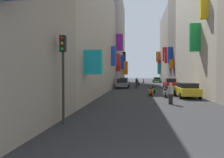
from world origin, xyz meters
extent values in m
plane|color=#2D2D30|center=(0.00, 30.00, 0.00)|extent=(140.00, 140.00, 0.00)
cube|color=#B2A899|center=(-8.00, 21.49, 6.77)|extent=(6.00, 23.90, 13.55)
cube|color=blue|center=(-4.65, 27.60, 4.80)|extent=(0.69, 0.56, 2.78)
cube|color=#19B2BF|center=(-4.37, 11.78, 3.15)|extent=(1.27, 0.57, 1.72)
cube|color=gray|center=(-8.00, 35.37, 7.89)|extent=(6.00, 3.85, 15.77)
cube|color=red|center=(-4.65, 34.47, 4.75)|extent=(0.71, 0.37, 2.09)
cube|color=purple|center=(-4.41, 34.90, 7.81)|extent=(1.19, 0.38, 2.94)
cube|color=red|center=(-4.61, 35.01, 3.56)|extent=(0.79, 0.37, 1.82)
cube|color=#9E9384|center=(-8.00, 48.65, 10.35)|extent=(6.00, 22.71, 20.69)
cube|color=orange|center=(-4.33, 50.41, 3.73)|extent=(1.35, 0.39, 3.09)
cube|color=blue|center=(-4.60, 44.02, 4.76)|extent=(0.80, 0.52, 3.07)
cube|color=black|center=(-4.64, 51.96, 6.39)|extent=(0.73, 0.50, 2.78)
cube|color=white|center=(-4.52, 57.01, 3.07)|extent=(0.96, 0.43, 2.38)
cube|color=#B2A899|center=(8.00, 24.26, 10.41)|extent=(6.00, 19.14, 20.82)
cube|color=green|center=(4.50, 19.43, 5.98)|extent=(1.00, 0.51, 2.82)
cube|color=yellow|center=(4.68, 17.07, 8.18)|extent=(0.63, 0.56, 1.86)
cube|color=slate|center=(8.00, 38.58, 9.58)|extent=(6.00, 9.51, 19.16)
cube|color=red|center=(4.40, 42.13, 6.24)|extent=(1.19, 0.36, 2.86)
cube|color=blue|center=(4.56, 36.99, 5.68)|extent=(0.89, 0.61, 2.85)
cube|color=orange|center=(4.66, 35.41, 4.03)|extent=(0.68, 0.39, 1.54)
cube|color=red|center=(4.48, 40.20, 5.46)|extent=(1.04, 0.54, 2.22)
cube|color=gray|center=(8.00, 51.67, 8.53)|extent=(6.00, 16.66, 17.06)
cube|color=red|center=(4.59, 58.01, 4.57)|extent=(0.82, 0.58, 2.97)
cube|color=#19B2BF|center=(4.60, 57.65, 3.59)|extent=(0.81, 0.64, 2.96)
cube|color=orange|center=(4.42, 58.36, 6.97)|extent=(1.16, 0.57, 2.80)
cube|color=#236638|center=(3.67, 53.75, 0.59)|extent=(1.77, 4.07, 0.57)
cube|color=black|center=(3.67, 53.55, 1.10)|extent=(1.56, 2.28, 0.46)
cylinder|color=black|center=(2.78, 55.09, 0.30)|extent=(0.18, 0.60, 0.60)
cylinder|color=black|center=(4.55, 55.09, 0.30)|extent=(0.18, 0.60, 0.60)
cylinder|color=black|center=(2.78, 52.41, 0.30)|extent=(0.18, 0.60, 0.60)
cylinder|color=black|center=(4.55, 52.41, 0.30)|extent=(0.18, 0.60, 0.60)
cube|color=gold|center=(3.55, 18.50, 0.64)|extent=(1.75, 4.49, 0.68)
cube|color=black|center=(3.55, 18.28, 1.21)|extent=(1.54, 2.51, 0.47)
cylinder|color=black|center=(2.68, 19.98, 0.30)|extent=(0.18, 0.60, 0.60)
cylinder|color=black|center=(4.43, 19.98, 0.30)|extent=(0.18, 0.60, 0.60)
cylinder|color=black|center=(2.68, 17.02, 0.30)|extent=(0.18, 0.60, 0.60)
cylinder|color=black|center=(4.43, 17.02, 0.30)|extent=(0.18, 0.60, 0.60)
cube|color=slate|center=(-3.63, 31.29, 0.59)|extent=(1.84, 3.97, 0.58)
cube|color=black|center=(-3.63, 31.48, 1.17)|extent=(1.62, 2.23, 0.59)
cylinder|color=black|center=(-2.71, 29.97, 0.30)|extent=(0.18, 0.60, 0.60)
cylinder|color=black|center=(-4.55, 29.97, 0.30)|extent=(0.18, 0.60, 0.60)
cylinder|color=black|center=(-2.71, 32.60, 0.30)|extent=(0.18, 0.60, 0.60)
cylinder|color=black|center=(-4.55, 32.60, 0.30)|extent=(0.18, 0.60, 0.60)
cube|color=#B7B7BC|center=(-3.90, 39.43, 0.62)|extent=(1.76, 4.00, 0.64)
cube|color=black|center=(-3.90, 39.64, 1.22)|extent=(1.55, 2.24, 0.56)
cylinder|color=black|center=(-3.02, 38.11, 0.30)|extent=(0.18, 0.60, 0.60)
cylinder|color=black|center=(-4.78, 38.11, 0.30)|extent=(0.18, 0.60, 0.60)
cylinder|color=black|center=(-3.02, 40.76, 0.30)|extent=(0.18, 0.60, 0.60)
cylinder|color=black|center=(-4.78, 40.76, 0.30)|extent=(0.18, 0.60, 0.60)
cube|color=#B21E1E|center=(3.99, 32.65, 0.64)|extent=(1.66, 4.09, 0.68)
cube|color=black|center=(3.99, 32.44, 1.26)|extent=(1.46, 2.29, 0.56)
cylinder|color=black|center=(3.16, 34.00, 0.30)|extent=(0.18, 0.60, 0.60)
cylinder|color=black|center=(4.82, 34.00, 0.30)|extent=(0.18, 0.60, 0.60)
cylinder|color=black|center=(3.16, 31.30, 0.30)|extent=(0.18, 0.60, 0.60)
cylinder|color=black|center=(4.82, 31.30, 0.30)|extent=(0.18, 0.60, 0.60)
cube|color=#ADADB2|center=(1.50, 18.43, 0.46)|extent=(0.55, 1.11, 0.45)
cube|color=black|center=(1.48, 18.23, 0.77)|extent=(0.38, 0.59, 0.16)
cylinder|color=#4C4C51|center=(1.56, 18.96, 0.79)|extent=(0.09, 0.28, 0.68)
cylinder|color=black|center=(1.57, 19.10, 0.24)|extent=(0.15, 0.49, 0.48)
cylinder|color=black|center=(1.43, 17.77, 0.24)|extent=(0.15, 0.49, 0.48)
cube|color=black|center=(-1.20, 35.98, 0.46)|extent=(0.75, 1.27, 0.45)
cube|color=black|center=(-1.27, 35.77, 0.77)|extent=(0.46, 0.63, 0.16)
cylinder|color=#4C4C51|center=(-1.04, 36.56, 0.79)|extent=(0.13, 0.28, 0.68)
cylinder|color=black|center=(-1.00, 36.70, 0.24)|extent=(0.23, 0.49, 0.48)
cylinder|color=black|center=(-1.41, 35.27, 0.24)|extent=(0.23, 0.49, 0.48)
cube|color=#287F3D|center=(0.60, 22.47, 0.46)|extent=(0.56, 1.10, 0.45)
cube|color=black|center=(0.63, 22.27, 0.77)|extent=(0.38, 0.59, 0.16)
cylinder|color=#4C4C51|center=(0.54, 22.99, 0.79)|extent=(0.09, 0.28, 0.68)
cylinder|color=black|center=(0.53, 23.12, 0.24)|extent=(0.15, 0.49, 0.48)
cylinder|color=black|center=(0.68, 21.81, 0.24)|extent=(0.15, 0.49, 0.48)
cube|color=orange|center=(0.16, 19.70, 0.46)|extent=(0.47, 1.17, 0.45)
cube|color=black|center=(0.15, 19.92, 0.77)|extent=(0.34, 0.57, 0.16)
cylinder|color=#4C4C51|center=(0.18, 19.12, 0.79)|extent=(0.07, 0.27, 0.68)
cylinder|color=black|center=(0.18, 18.98, 0.24)|extent=(0.11, 0.48, 0.48)
cylinder|color=black|center=(0.14, 20.42, 0.24)|extent=(0.11, 0.48, 0.48)
cube|color=silver|center=(0.14, 50.94, 0.46)|extent=(0.54, 1.21, 0.45)
cube|color=black|center=(0.12, 51.16, 0.77)|extent=(0.37, 0.59, 0.16)
cylinder|color=#4C4C51|center=(0.19, 50.35, 0.79)|extent=(0.08, 0.28, 0.68)
cylinder|color=black|center=(0.20, 50.21, 0.24)|extent=(0.14, 0.49, 0.48)
cylinder|color=black|center=(0.08, 51.67, 0.24)|extent=(0.14, 0.49, 0.48)
cylinder|color=#262626|center=(1.29, 13.45, 0.39)|extent=(0.44, 0.44, 0.78)
cylinder|color=#B2AD9E|center=(1.29, 13.45, 1.09)|extent=(0.53, 0.53, 0.62)
sphere|color=tan|center=(1.29, 13.45, 1.51)|extent=(0.21, 0.21, 0.21)
cylinder|color=#323232|center=(-1.37, 29.83, 0.41)|extent=(0.45, 0.45, 0.82)
cylinder|color=black|center=(-1.37, 29.83, 1.15)|extent=(0.54, 0.54, 0.65)
sphere|color=tan|center=(-1.37, 29.83, 1.58)|extent=(0.22, 0.22, 0.22)
cylinder|color=#2D2D2D|center=(-4.63, 6.18, 1.67)|extent=(0.12, 0.12, 3.34)
cube|color=black|center=(-4.63, 6.18, 3.71)|extent=(0.26, 0.26, 0.75)
sphere|color=red|center=(-4.63, 6.04, 3.96)|extent=(0.14, 0.14, 0.14)
sphere|color=orange|center=(-4.63, 6.04, 3.71)|extent=(0.14, 0.14, 0.14)
sphere|color=green|center=(-4.63, 6.04, 3.46)|extent=(0.14, 0.14, 0.14)
camera|label=1|loc=(-1.21, -3.55, 2.36)|focal=35.07mm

